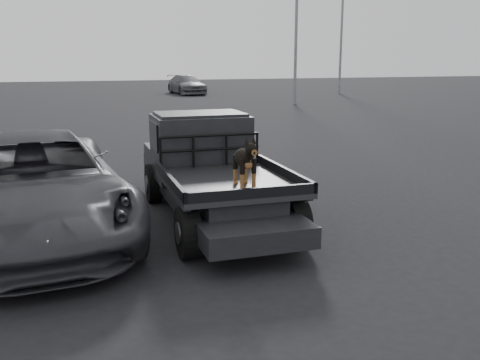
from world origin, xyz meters
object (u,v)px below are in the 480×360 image
object	(u,v)px
parked_suv	(34,186)
dog	(244,162)
flatbed_ute	(213,194)
distant_car_b	(187,84)

from	to	relation	value
parked_suv	dog	bearing A→B (deg)	-30.73
parked_suv	flatbed_ute	bearing A→B (deg)	-5.98
dog	parked_suv	size ratio (longest dim) A/B	0.13
flatbed_ute	distant_car_b	bearing A→B (deg)	78.75
flatbed_ute	dog	world-z (taller)	dog
dog	distant_car_b	bearing A→B (deg)	79.40
distant_car_b	flatbed_ute	bearing A→B (deg)	-106.08
flatbed_ute	parked_suv	distance (m)	2.96
dog	flatbed_ute	bearing A→B (deg)	94.48
dog	distant_car_b	size ratio (longest dim) A/B	0.15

